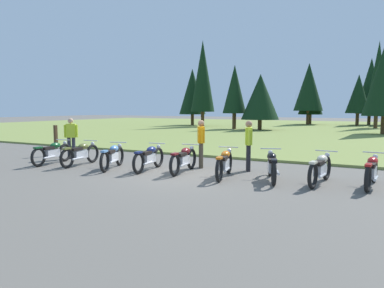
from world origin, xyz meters
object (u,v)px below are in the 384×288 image
at_px(rider_checking_bike, 201,141).
at_px(motorcycle_cream, 320,168).
at_px(motorcycle_olive, 81,153).
at_px(motorcycle_black, 272,166).
at_px(motorcycle_navy, 149,157).
at_px(motorcycle_orange, 224,163).
at_px(motorcycle_sky_blue, 113,156).
at_px(motorcycle_maroon, 184,159).
at_px(rider_near_row_end, 71,136).
at_px(motorcycle_british_green, 52,152).
at_px(rider_with_back_turned, 249,143).
at_px(trail_marker_post, 56,140).
at_px(motorcycle_red, 372,171).

bearing_deg(rider_checking_bike, motorcycle_cream, -11.79).
height_order(motorcycle_olive, motorcycle_cream, same).
bearing_deg(motorcycle_black, motorcycle_olive, -175.23).
distance_m(motorcycle_navy, motorcycle_orange, 2.71).
height_order(motorcycle_sky_blue, motorcycle_black, same).
xyz_separation_m(motorcycle_maroon, motorcycle_orange, (1.50, -0.16, 0.00)).
height_order(motorcycle_maroon, rider_near_row_end, rider_near_row_end).
bearing_deg(rider_near_row_end, motorcycle_british_green, -71.56).
bearing_deg(rider_near_row_end, rider_with_back_turned, 5.09).
relative_size(motorcycle_olive, motorcycle_sky_blue, 1.04).
bearing_deg(trail_marker_post, rider_with_back_turned, 1.93).
bearing_deg(motorcycle_orange, rider_near_row_end, 174.23).
relative_size(motorcycle_british_green, motorcycle_orange, 1.01).
bearing_deg(rider_checking_bike, trail_marker_post, -178.84).
bearing_deg(rider_checking_bike, motorcycle_red, -6.57).
bearing_deg(rider_near_row_end, motorcycle_olive, -33.85).
bearing_deg(motorcycle_maroon, motorcycle_british_green, -171.39).
bearing_deg(rider_checking_bike, motorcycle_british_green, -160.65).
bearing_deg(rider_near_row_end, motorcycle_black, -3.37).
distance_m(motorcycle_british_green, motorcycle_olive, 1.19).
xyz_separation_m(motorcycle_olive, motorcycle_black, (6.90, 0.58, 0.00)).
bearing_deg(rider_checking_bike, motorcycle_olive, -158.92).
distance_m(motorcycle_maroon, rider_near_row_end, 5.68).
relative_size(motorcycle_maroon, rider_checking_bike, 1.26).
bearing_deg(rider_near_row_end, motorcycle_red, -0.55).
bearing_deg(motorcycle_maroon, trail_marker_post, 172.43).
distance_m(motorcycle_olive, rider_with_back_turned, 6.07).
bearing_deg(trail_marker_post, motorcycle_orange, -7.33).
distance_m(motorcycle_sky_blue, motorcycle_maroon, 2.57).
bearing_deg(rider_with_back_turned, motorcycle_black, -46.22).
xyz_separation_m(motorcycle_olive, motorcycle_sky_blue, (1.52, -0.02, 0.00)).
xyz_separation_m(motorcycle_olive, motorcycle_orange, (5.52, 0.36, 0.00)).
distance_m(motorcycle_orange, motorcycle_cream, 2.71).
relative_size(motorcycle_black, trail_marker_post, 1.50).
distance_m(motorcycle_olive, motorcycle_red, 9.51).
distance_m(motorcycle_maroon, motorcycle_black, 2.88).
relative_size(motorcycle_navy, trail_marker_post, 1.57).
distance_m(motorcycle_sky_blue, motorcycle_cream, 6.73).
distance_m(motorcycle_olive, motorcycle_black, 6.93).
distance_m(motorcycle_cream, rider_checking_bike, 4.21).
bearing_deg(rider_near_row_end, rider_checking_bike, 5.08).
distance_m(motorcycle_navy, rider_with_back_turned, 3.34).
bearing_deg(motorcycle_olive, rider_checking_bike, 21.08).
xyz_separation_m(motorcycle_sky_blue, motorcycle_orange, (4.01, 0.37, 0.00)).
bearing_deg(rider_with_back_turned, motorcycle_cream, -22.59).
bearing_deg(rider_near_row_end, motorcycle_maroon, -5.66).
height_order(motorcycle_navy, motorcycle_black, same).
distance_m(motorcycle_orange, motorcycle_black, 1.40).
bearing_deg(motorcycle_orange, motorcycle_red, 8.87).
xyz_separation_m(motorcycle_orange, motorcycle_black, (1.38, 0.22, 0.00)).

